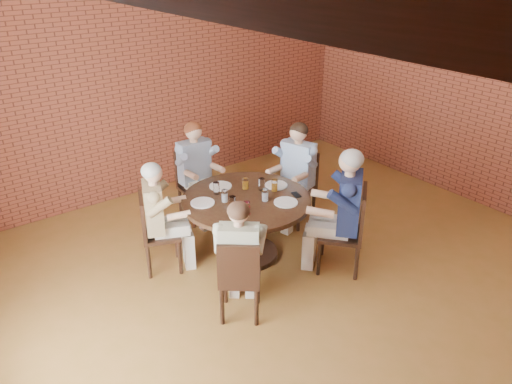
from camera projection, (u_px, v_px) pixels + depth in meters
floor at (326, 302)px, 5.06m from camera, size 7.00×7.00×0.00m
wall_back at (153, 72)px, 6.80m from camera, size 7.00×0.00×7.00m
dining_table at (246, 215)px, 5.60m from camera, size 1.43×1.43×0.75m
chair_a at (299, 184)px, 6.40m from camera, size 0.53×0.53×0.93m
diner_a at (295, 175)px, 6.26m from camera, size 0.77×0.68×1.33m
chair_b at (194, 181)px, 6.47m from camera, size 0.42×0.42×0.92m
diner_b at (197, 173)px, 6.34m from camera, size 0.53×0.64×1.31m
chair_c at (154, 230)px, 5.38m from camera, size 0.52×0.52×0.90m
diner_c at (160, 218)px, 5.34m from camera, size 0.74×0.68×1.27m
chair_d at (239, 277)px, 4.63m from camera, size 0.54×0.54×0.89m
diner_d at (240, 260)px, 4.64m from camera, size 0.74×0.75×1.25m
chair_e at (350, 227)px, 5.37m from camera, size 0.65×0.65×0.98m
diner_e at (342, 212)px, 5.31m from camera, size 0.89×0.91×1.41m
plate_a at (276, 185)px, 5.78m from camera, size 0.26×0.26×0.01m
plate_b at (220, 186)px, 5.75m from camera, size 0.26×0.26×0.01m
plate_c at (203, 203)px, 5.38m from camera, size 0.26×0.26×0.01m
plate_d at (286, 202)px, 5.39m from camera, size 0.26×0.26×0.01m
glass_a at (262, 184)px, 5.65m from camera, size 0.07×0.07×0.14m
glass_b at (245, 183)px, 5.68m from camera, size 0.07×0.07×0.14m
glass_c at (216, 188)px, 5.56m from camera, size 0.07×0.07×0.14m
glass_d at (225, 196)px, 5.39m from camera, size 0.07×0.07×0.14m
glass_e at (232, 203)px, 5.25m from camera, size 0.07×0.07×0.14m
glass_f at (247, 208)px, 5.14m from camera, size 0.07×0.07×0.14m
glass_g at (265, 195)px, 5.41m from camera, size 0.07×0.07×0.14m
glass_h at (275, 185)px, 5.63m from camera, size 0.07×0.07×0.14m
smartphone at (296, 195)px, 5.56m from camera, size 0.10×0.15×0.01m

